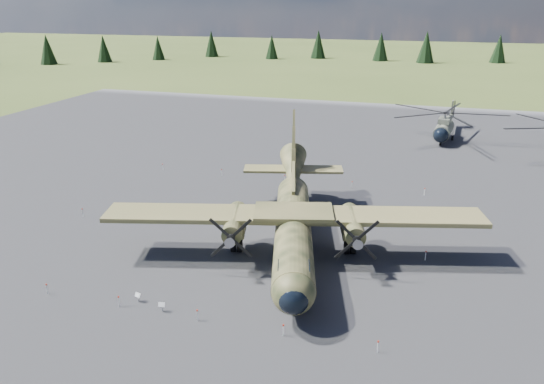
# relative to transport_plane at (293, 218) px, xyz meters

# --- Properties ---
(ground) EXTENTS (500.00, 500.00, 0.00)m
(ground) POSITION_rel_transport_plane_xyz_m (-5.45, 1.18, -2.96)
(ground) COLOR #55622B
(ground) RESTS_ON ground
(apron) EXTENTS (120.00, 120.00, 0.04)m
(apron) POSITION_rel_transport_plane_xyz_m (-5.45, 11.18, -2.96)
(apron) COLOR #5D5D62
(apron) RESTS_ON ground
(transport_plane) EXTENTS (31.00, 27.74, 10.30)m
(transport_plane) POSITION_rel_transport_plane_xyz_m (0.00, 0.00, 0.00)
(transport_plane) COLOR #2F361D
(transport_plane) RESTS_ON ground
(helicopter_near) EXTENTS (20.08, 22.20, 4.59)m
(helicopter_near) POSITION_rel_transport_plane_xyz_m (12.60, 42.57, 0.30)
(helicopter_near) COLOR slate
(helicopter_near) RESTS_ON ground
(info_placard_left) EXTENTS (0.48, 0.30, 0.71)m
(info_placard_left) POSITION_rel_transport_plane_xyz_m (-8.53, -11.33, -2.49)
(info_placard_left) COLOR gray
(info_placard_left) RESTS_ON ground
(info_placard_right) EXTENTS (0.48, 0.27, 0.72)m
(info_placard_right) POSITION_rel_transport_plane_xyz_m (-6.28, -12.00, -2.48)
(info_placard_right) COLOR gray
(info_placard_right) RESTS_ON ground
(barrier_fence) EXTENTS (33.12, 29.62, 0.85)m
(barrier_fence) POSITION_rel_transport_plane_xyz_m (-5.91, 1.10, -2.45)
(barrier_fence) COLOR silver
(barrier_fence) RESTS_ON ground
(treeline) EXTENTS (328.72, 321.74, 10.97)m
(treeline) POSITION_rel_transport_plane_xyz_m (0.10, -1.27, 1.76)
(treeline) COLOR black
(treeline) RESTS_ON ground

